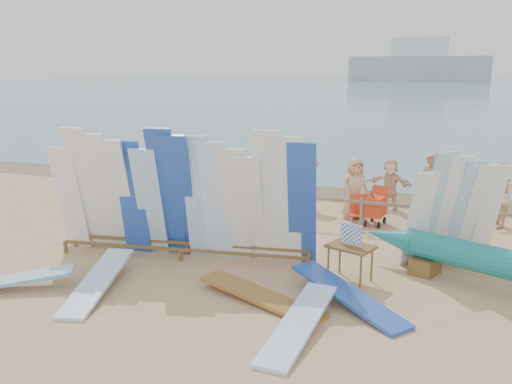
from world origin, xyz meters
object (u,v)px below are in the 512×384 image
at_px(flat_board_d, 348,305).
at_px(flat_board_c, 261,302).
at_px(stroller, 376,210).
at_px(beachgoer_0, 188,180).
at_px(beach_chair_right, 359,216).
at_px(beachgoer_7, 430,185).
at_px(flat_board_e, 3,290).
at_px(beachgoer_extra_1, 154,163).
at_px(beachgoer_3, 310,182).
at_px(beachgoer_6, 355,188).
at_px(flat_board_b, 299,332).
at_px(beachgoer_4, 269,186).
at_px(beachgoer_5, 390,184).
at_px(side_surfboard_rack, 455,213).
at_px(beachgoer_2, 220,182).
at_px(vendor_table, 350,262).
at_px(flat_board_a, 98,291).
at_px(beachgoer_8, 498,196).
at_px(main_surfboard_rack, 182,200).
at_px(beach_chair_left, 295,207).

height_order(flat_board_d, flat_board_c, flat_board_d).
xyz_separation_m(stroller, beachgoer_0, (-6.00, 0.28, 0.34)).
bearing_deg(flat_board_c, beachgoer_0, 57.22).
relative_size(beach_chair_right, beachgoer_0, 0.54).
bearing_deg(beach_chair_right, beachgoer_7, 36.21).
distance_m(flat_board_e, beachgoer_extra_1, 9.78).
height_order(stroller, beachgoer_3, beachgoer_3).
distance_m(flat_board_c, beachgoer_6, 6.47).
bearing_deg(beachgoer_7, flat_board_b, -74.48).
xyz_separation_m(beachgoer_3, beachgoer_4, (-1.03, -0.82, -0.05)).
bearing_deg(beachgoer_5, side_surfboard_rack, -54.21).
height_order(beachgoer_extra_1, beachgoer_5, beachgoer_extra_1).
distance_m(beach_chair_right, stroller, 0.49).
height_order(beachgoer_2, beachgoer_0, beachgoer_2).
bearing_deg(beachgoer_2, beachgoer_6, 120.81).
xyz_separation_m(vendor_table, beachgoer_7, (1.12, 6.02, 0.49)).
relative_size(flat_board_a, beachgoer_0, 1.76).
height_order(beach_chair_right, beachgoer_4, beachgoer_4).
xyz_separation_m(side_surfboard_rack, beachgoer_8, (1.04, 3.48, -0.28)).
height_order(side_surfboard_rack, flat_board_a, side_surfboard_rack).
distance_m(main_surfboard_rack, beachgoer_extra_1, 8.10).
xyz_separation_m(flat_board_c, beachgoer_3, (-1.05, 7.06, 0.82)).
xyz_separation_m(vendor_table, beachgoer_3, (-2.37, 5.41, 0.42)).
relative_size(beach_chair_left, beachgoer_extra_1, 0.50).
relative_size(beachgoer_4, beachgoer_7, 0.86).
xyz_separation_m(flat_board_a, beachgoer_0, (-1.67, 6.87, 0.77)).
bearing_deg(main_surfboard_rack, beachgoer_4, 75.51).
xyz_separation_m(side_surfboard_rack, beachgoer_4, (-5.32, 2.83, -0.40)).
xyz_separation_m(flat_board_c, beachgoer_extra_1, (-7.26, 8.13, 0.84)).
bearing_deg(flat_board_d, beachgoer_5, 37.49).
xyz_separation_m(side_surfboard_rack, vendor_table, (-1.91, -1.76, -0.76)).
bearing_deg(beachgoer_5, flat_board_e, -112.08).
bearing_deg(beachgoer_4, flat_board_b, 152.90).
xyz_separation_m(main_surfboard_rack, side_surfboard_rack, (5.73, 1.80, -0.21)).
distance_m(flat_board_c, beachgoer_0, 7.89).
relative_size(beachgoer_extra_1, beachgoer_0, 1.09).
relative_size(beach_chair_right, beachgoer_8, 0.47).
height_order(stroller, beachgoer_5, beachgoer_5).
xyz_separation_m(main_surfboard_rack, beachgoer_5, (3.76, 6.24, -0.59)).
xyz_separation_m(flat_board_b, beachgoer_extra_1, (-8.27, 9.01, 0.84)).
xyz_separation_m(flat_board_c, beach_chair_right, (0.75, 5.76, 0.24)).
bearing_deg(main_surfboard_rack, flat_board_c, -42.34).
bearing_deg(side_surfboard_rack, beachgoer_extra_1, 118.74).
bearing_deg(beachgoer_4, beachgoer_2, 57.57).
bearing_deg(flat_board_a, flat_board_b, -17.89).
relative_size(beachgoer_4, beachgoer_8, 0.87).
distance_m(flat_board_d, beachgoer_6, 6.11).
height_order(flat_board_c, beachgoer_7, beachgoer_7).
bearing_deg(main_surfboard_rack, beachgoer_2, 94.16).
xyz_separation_m(side_surfboard_rack, flat_board_b, (-2.23, -4.28, -1.16)).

